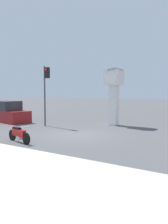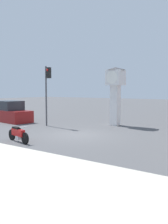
{
  "view_description": "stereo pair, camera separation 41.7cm",
  "coord_description": "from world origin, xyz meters",
  "px_view_note": "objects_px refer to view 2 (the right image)",
  "views": [
    {
      "loc": [
        8.76,
        -12.26,
        2.75
      ],
      "look_at": [
        0.19,
        0.49,
        1.38
      ],
      "focal_mm": 40.0,
      "sensor_mm": 36.0,
      "label": 1
    },
    {
      "loc": [
        9.1,
        -12.02,
        2.75
      ],
      "look_at": [
        0.19,
        0.49,
        1.38
      ],
      "focal_mm": 40.0,
      "sensor_mm": 36.0,
      "label": 2
    }
  ],
  "objects_px": {
    "clock_tower": "(115,87)",
    "traffic_light": "(47,85)",
    "parked_car": "(11,113)",
    "motorcycle": "(18,134)"
  },
  "relations": [
    {
      "from": "clock_tower",
      "to": "traffic_light",
      "type": "height_order",
      "value": "traffic_light"
    },
    {
      "from": "clock_tower",
      "to": "parked_car",
      "type": "height_order",
      "value": "clock_tower"
    },
    {
      "from": "motorcycle",
      "to": "clock_tower",
      "type": "distance_m",
      "value": 8.96
    },
    {
      "from": "clock_tower",
      "to": "parked_car",
      "type": "relative_size",
      "value": 1.01
    },
    {
      "from": "clock_tower",
      "to": "traffic_light",
      "type": "distance_m",
      "value": 5.19
    },
    {
      "from": "motorcycle",
      "to": "parked_car",
      "type": "height_order",
      "value": "parked_car"
    },
    {
      "from": "clock_tower",
      "to": "motorcycle",
      "type": "bearing_deg",
      "value": -97.83
    },
    {
      "from": "traffic_light",
      "to": "parked_car",
      "type": "distance_m",
      "value": 5.07
    },
    {
      "from": "motorcycle",
      "to": "parked_car",
      "type": "distance_m",
      "value": 9.03
    },
    {
      "from": "clock_tower",
      "to": "traffic_light",
      "type": "relative_size",
      "value": 0.99
    }
  ]
}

